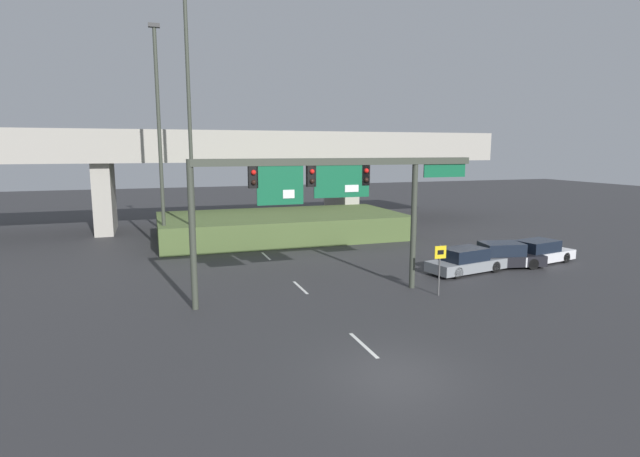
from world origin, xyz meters
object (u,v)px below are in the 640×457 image
object	(u,v)px
signal_gantry	(328,187)
speed_limit_sign	(440,263)
parked_sedan_near_right	(466,261)
parked_sedan_far_right	(538,252)
highway_light_pole_near	(189,109)
parked_sedan_mid_right	(503,256)
highway_light_pole_far	(159,136)

from	to	relation	value
signal_gantry	speed_limit_sign	bearing A→B (deg)	-17.96
speed_limit_sign	parked_sedan_near_right	world-z (taller)	speed_limit_sign
speed_limit_sign	parked_sedan_far_right	distance (m)	10.31
highway_light_pole_near	parked_sedan_mid_right	distance (m)	21.19
parked_sedan_near_right	highway_light_pole_near	bearing A→B (deg)	133.56
parked_sedan_near_right	parked_sedan_far_right	world-z (taller)	parked_sedan_near_right
highway_light_pole_near	parked_sedan_mid_right	bearing A→B (deg)	-29.83
signal_gantry	parked_sedan_mid_right	bearing A→B (deg)	10.63
signal_gantry	parked_sedan_far_right	bearing A→B (deg)	9.52
parked_sedan_mid_right	parked_sedan_near_right	bearing A→B (deg)	-161.18
parked_sedan_mid_right	parked_sedan_far_right	world-z (taller)	parked_sedan_mid_right
speed_limit_sign	parked_sedan_mid_right	world-z (taller)	speed_limit_sign
highway_light_pole_near	highway_light_pole_far	size ratio (longest dim) A/B	1.23
speed_limit_sign	parked_sedan_mid_right	xyz separation A→B (m)	(6.67, 3.81, -0.92)
signal_gantry	speed_limit_sign	size ratio (longest dim) A/B	5.56
parked_sedan_near_right	signal_gantry	bearing A→B (deg)	-179.31
highway_light_pole_far	parked_sedan_far_right	size ratio (longest dim) A/B	2.96
signal_gantry	speed_limit_sign	world-z (taller)	signal_gantry
speed_limit_sign	highway_light_pole_near	xyz separation A→B (m)	(-10.09, 13.42, 7.77)
highway_light_pole_near	parked_sedan_near_right	world-z (taller)	highway_light_pole_near
speed_limit_sign	parked_sedan_near_right	xyz separation A→B (m)	(3.83, 3.39, -0.94)
highway_light_pole_far	parked_sedan_far_right	xyz separation A→B (m)	(21.38, -10.44, -7.02)
signal_gantry	highway_light_pole_far	xyz separation A→B (m)	(-6.94, 12.86, 2.53)
highway_light_pole_far	parked_sedan_mid_right	distance (m)	22.56
highway_light_pole_near	highway_light_pole_far	xyz separation A→B (m)	(-1.85, 1.06, -1.70)
speed_limit_sign	parked_sedan_far_right	bearing A→B (deg)	23.16
highway_light_pole_far	parked_sedan_far_right	bearing A→B (deg)	-26.03
signal_gantry	speed_limit_sign	distance (m)	6.34
parked_sedan_near_right	speed_limit_sign	bearing A→B (deg)	-149.12
parked_sedan_mid_right	signal_gantry	bearing A→B (deg)	-158.90
signal_gantry	parked_sedan_near_right	xyz separation A→B (m)	(8.82, 1.77, -4.49)
highway_light_pole_far	parked_sedan_mid_right	bearing A→B (deg)	-29.83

